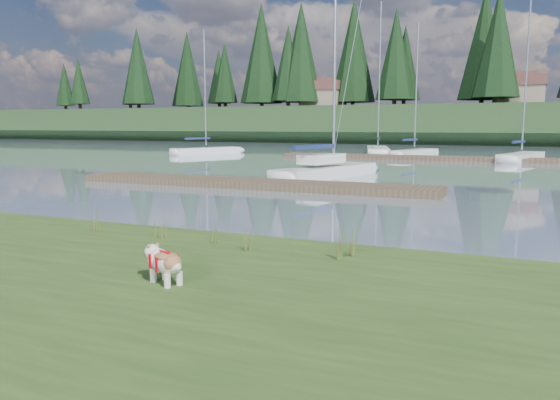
% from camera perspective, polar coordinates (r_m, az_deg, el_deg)
% --- Properties ---
extents(ground, '(200.00, 200.00, 0.00)m').
position_cam_1_polar(ground, '(41.97, 14.92, 4.06)').
color(ground, '#8192A9').
rests_on(ground, ground).
extents(bank, '(60.00, 9.00, 0.35)m').
position_cam_1_polar(bank, '(8.74, -25.56, -9.06)').
color(bank, '#34501E').
rests_on(bank, ground).
extents(ridge, '(200.00, 20.00, 5.00)m').
position_cam_1_polar(ridge, '(84.63, 19.56, 7.37)').
color(ridge, '#1E3419').
rests_on(ridge, ground).
extents(bulldog, '(0.87, 0.59, 0.51)m').
position_cam_1_polar(bulldog, '(8.01, -11.95, -6.29)').
color(bulldog, silver).
rests_on(bulldog, bank).
extents(sailboat_main, '(3.55, 8.47, 12.03)m').
position_cam_1_polar(sailboat_main, '(27.67, 5.53, 3.32)').
color(sailboat_main, silver).
rests_on(sailboat_main, ground).
extents(dock_near, '(16.00, 2.00, 0.30)m').
position_cam_1_polar(dock_near, '(23.04, -3.34, 1.75)').
color(dock_near, '#4C3D2C').
rests_on(dock_near, ground).
extents(dock_far, '(26.00, 2.20, 0.30)m').
position_cam_1_polar(dock_far, '(41.70, 17.65, 4.14)').
color(dock_far, '#4C3D2C').
rests_on(dock_far, ground).
extents(sailboat_bg_0, '(4.46, 7.40, 10.89)m').
position_cam_1_polar(sailboat_bg_0, '(49.59, -7.09, 5.19)').
color(sailboat_bg_0, silver).
rests_on(sailboat_bg_0, ground).
extents(sailboat_bg_1, '(4.12, 9.25, 13.45)m').
position_cam_1_polar(sailboat_bg_1, '(51.38, 10.15, 5.22)').
color(sailboat_bg_1, silver).
rests_on(sailboat_bg_1, ground).
extents(sailboat_bg_2, '(3.30, 7.21, 10.76)m').
position_cam_1_polar(sailboat_bg_2, '(46.85, 14.18, 4.86)').
color(sailboat_bg_2, silver).
rests_on(sailboat_bg_2, ground).
extents(sailboat_bg_3, '(3.49, 7.85, 11.38)m').
position_cam_1_polar(sailboat_bg_3, '(43.86, 24.15, 4.22)').
color(sailboat_bg_3, silver).
rests_on(sailboat_bg_3, ground).
extents(weed_0, '(0.17, 0.14, 0.50)m').
position_cam_1_polar(weed_0, '(11.17, -12.38, -2.86)').
color(weed_0, '#475B23').
rests_on(weed_0, bank).
extents(weed_1, '(0.17, 0.14, 0.45)m').
position_cam_1_polar(weed_1, '(10.53, -6.77, -3.49)').
color(weed_1, '#475B23').
rests_on(weed_1, bank).
extents(weed_2, '(0.17, 0.14, 0.72)m').
position_cam_1_polar(weed_2, '(9.25, 6.21, -4.37)').
color(weed_2, '#475B23').
rests_on(weed_2, bank).
extents(weed_3, '(0.17, 0.14, 0.55)m').
position_cam_1_polar(weed_3, '(12.20, -18.45, -2.08)').
color(weed_3, '#475B23').
rests_on(weed_3, bank).
extents(weed_4, '(0.17, 0.14, 0.51)m').
position_cam_1_polar(weed_4, '(9.91, -3.38, -4.02)').
color(weed_4, '#475B23').
rests_on(weed_4, bank).
extents(weed_5, '(0.17, 0.14, 0.59)m').
position_cam_1_polar(weed_5, '(9.55, 7.65, -4.34)').
color(weed_5, '#475B23').
rests_on(weed_5, bank).
extents(mud_lip, '(60.00, 0.50, 0.14)m').
position_cam_1_polar(mud_lip, '(11.99, -9.40, -4.44)').
color(mud_lip, '#33281C').
rests_on(mud_lip, ground).
extents(conifer_0, '(5.72, 5.72, 14.15)m').
position_cam_1_polar(conifer_0, '(100.10, -14.67, 13.39)').
color(conifer_0, '#382619').
rests_on(conifer_0, ridge).
extents(conifer_1, '(4.40, 4.40, 11.30)m').
position_cam_1_polar(conifer_1, '(94.97, -5.78, 13.09)').
color(conifer_1, '#382619').
rests_on(conifer_1, ridge).
extents(conifer_2, '(6.60, 6.60, 16.05)m').
position_cam_1_polar(conifer_2, '(86.08, 2.21, 15.18)').
color(conifer_2, '#382619').
rests_on(conifer_2, ridge).
extents(conifer_3, '(4.84, 4.84, 12.25)m').
position_cam_1_polar(conifer_3, '(85.48, 12.91, 13.82)').
color(conifer_3, '#382619').
rests_on(conifer_3, ridge).
extents(conifer_4, '(6.16, 6.16, 15.10)m').
position_cam_1_polar(conifer_4, '(78.17, 21.80, 15.05)').
color(conifer_4, '#382619').
rests_on(conifer_4, ridge).
extents(house_0, '(6.30, 5.30, 4.65)m').
position_cam_1_polar(house_0, '(86.34, 4.57, 10.99)').
color(house_0, gray).
rests_on(house_0, ridge).
extents(house_1, '(6.30, 5.30, 4.65)m').
position_cam_1_polar(house_1, '(82.52, 23.83, 10.50)').
color(house_1, gray).
rests_on(house_1, ridge).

